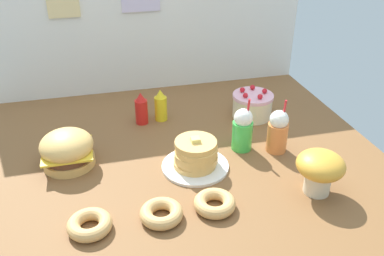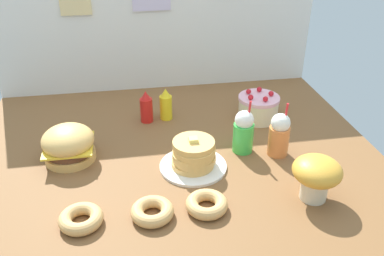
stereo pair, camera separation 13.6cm
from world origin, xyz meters
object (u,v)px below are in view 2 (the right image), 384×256
object	(u,v)px
layer_cake	(258,107)
donut_vanilla	(207,204)
ketchup_bottle	(146,107)
mushroom_stool	(317,174)
donut_pink_glaze	(81,218)
pancake_stack	(194,157)
mustard_bottle	(166,105)
orange_float_cup	(279,135)
cream_soda_cup	(244,132)
burger	(69,144)
donut_chocolate	(152,211)

from	to	relation	value
layer_cake	donut_vanilla	bearing A→B (deg)	-121.64
layer_cake	ketchup_bottle	size ratio (longest dim) A/B	1.25
layer_cake	mushroom_stool	size ratio (longest dim) A/B	1.13
donut_pink_glaze	pancake_stack	bearing A→B (deg)	31.18
pancake_stack	mustard_bottle	bearing A→B (deg)	97.82
orange_float_cup	cream_soda_cup	bearing A→B (deg)	160.37
burger	cream_soda_cup	world-z (taller)	cream_soda_cup
mustard_bottle	pancake_stack	bearing A→B (deg)	-82.18
mustard_bottle	donut_chocolate	bearing A→B (deg)	-100.23
cream_soda_cup	donut_vanilla	world-z (taller)	cream_soda_cup
donut_vanilla	layer_cake	bearing A→B (deg)	58.36
mustard_bottle	cream_soda_cup	world-z (taller)	cream_soda_cup
cream_soda_cup	donut_chocolate	size ratio (longest dim) A/B	1.61
cream_soda_cup	donut_chocolate	bearing A→B (deg)	-139.65
cream_soda_cup	orange_float_cup	bearing A→B (deg)	-19.63
pancake_stack	donut_chocolate	size ratio (longest dim) A/B	1.83
layer_cake	donut_chocolate	xyz separation A→B (m)	(-0.68, -0.74, -0.05)
pancake_stack	cream_soda_cup	xyz separation A→B (m)	(0.27, 0.11, 0.05)
pancake_stack	donut_chocolate	world-z (taller)	pancake_stack
pancake_stack	donut_chocolate	bearing A→B (deg)	-125.72
layer_cake	mushroom_stool	distance (m)	0.74
pancake_stack	cream_soda_cup	size ratio (longest dim) A/B	1.13
pancake_stack	mustard_bottle	world-z (taller)	mustard_bottle
orange_float_cup	mushroom_stool	distance (m)	0.36
ketchup_bottle	mustard_bottle	distance (m)	0.12
ketchup_bottle	orange_float_cup	size ratio (longest dim) A/B	0.67
layer_cake	ketchup_bottle	distance (m)	0.65
donut_vanilla	orange_float_cup	bearing A→B (deg)	39.19
cream_soda_cup	mushroom_stool	bearing A→B (deg)	-64.75
pancake_stack	mushroom_stool	xyz separation A→B (m)	(0.47, -0.31, 0.06)
mustard_bottle	donut_vanilla	xyz separation A→B (m)	(0.08, -0.83, -0.06)
donut_pink_glaze	donut_chocolate	size ratio (longest dim) A/B	1.00
ketchup_bottle	donut_chocolate	xyz separation A→B (m)	(-0.04, -0.82, -0.06)
donut_pink_glaze	mushroom_stool	world-z (taller)	mushroom_stool
mushroom_stool	pancake_stack	bearing A→B (deg)	147.10
cream_soda_cup	donut_chocolate	xyz separation A→B (m)	(-0.50, -0.42, -0.08)
donut_pink_glaze	burger	bearing A→B (deg)	99.78
mustard_bottle	donut_chocolate	size ratio (longest dim) A/B	1.08
mushroom_stool	donut_vanilla	bearing A→B (deg)	179.75
mustard_bottle	ketchup_bottle	bearing A→B (deg)	-172.82
burger	pancake_stack	world-z (taller)	burger
ketchup_bottle	mushroom_stool	size ratio (longest dim) A/B	0.91
burger	mushroom_stool	xyz separation A→B (m)	(1.06, -0.48, 0.04)
pancake_stack	mushroom_stool	world-z (taller)	mushroom_stool
donut_pink_glaze	donut_chocolate	xyz separation A→B (m)	(0.28, -0.00, 0.00)
pancake_stack	donut_chocolate	distance (m)	0.38
cream_soda_cup	orange_float_cup	size ratio (longest dim) A/B	1.00
cream_soda_cup	donut_pink_glaze	xyz separation A→B (m)	(-0.78, -0.42, -0.08)
donut_vanilla	mushroom_stool	size ratio (longest dim) A/B	0.85
burger	donut_chocolate	xyz separation A→B (m)	(0.37, -0.49, -0.06)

